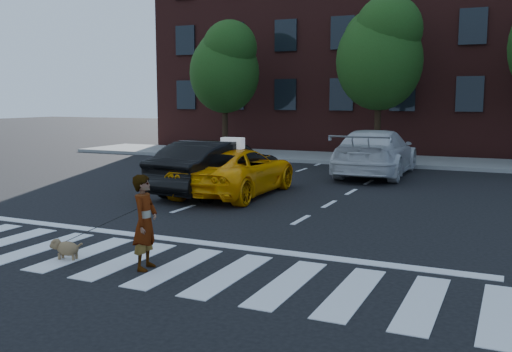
# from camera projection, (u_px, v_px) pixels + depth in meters

# --- Properties ---
(ground) EXTENTS (120.00, 120.00, 0.00)m
(ground) POSITION_uv_depth(u_px,v_px,m) (127.00, 260.00, 9.92)
(ground) COLOR black
(ground) RESTS_ON ground
(crosswalk) EXTENTS (13.00, 2.40, 0.01)m
(crosswalk) POSITION_uv_depth(u_px,v_px,m) (127.00, 260.00, 9.92)
(crosswalk) COLOR silver
(crosswalk) RESTS_ON ground
(stop_line) EXTENTS (12.00, 0.30, 0.01)m
(stop_line) POSITION_uv_depth(u_px,v_px,m) (177.00, 240.00, 11.36)
(stop_line) COLOR silver
(stop_line) RESTS_ON ground
(sidewalk_far) EXTENTS (30.00, 4.00, 0.15)m
(sidewalk_far) POSITION_uv_depth(u_px,v_px,m) (368.00, 159.00, 25.67)
(sidewalk_far) COLOR slate
(sidewalk_far) RESTS_ON ground
(building) EXTENTS (26.00, 10.00, 12.00)m
(building) POSITION_uv_depth(u_px,v_px,m) (403.00, 40.00, 31.63)
(building) COLOR #4A1E1A
(building) RESTS_ON ground
(tree_left) EXTENTS (3.39, 3.38, 6.50)m
(tree_left) POSITION_uv_depth(u_px,v_px,m) (225.00, 64.00, 27.51)
(tree_left) COLOR black
(tree_left) RESTS_ON ground
(tree_mid) EXTENTS (3.69, 3.69, 7.10)m
(tree_mid) POSITION_uv_depth(u_px,v_px,m) (380.00, 50.00, 24.35)
(tree_mid) COLOR black
(tree_mid) RESTS_ON ground
(taxi) EXTENTS (2.38, 4.96, 1.36)m
(taxi) POSITION_uv_depth(u_px,v_px,m) (236.00, 171.00, 16.71)
(taxi) COLOR #FEA105
(taxi) RESTS_ON ground
(black_sedan) EXTENTS (2.22, 4.96, 1.58)m
(black_sedan) POSITION_uv_depth(u_px,v_px,m) (216.00, 167.00, 16.87)
(black_sedan) COLOR black
(black_sedan) RESTS_ON ground
(white_suv) EXTENTS (2.53, 5.87, 1.68)m
(white_suv) POSITION_uv_depth(u_px,v_px,m) (376.00, 152.00, 20.81)
(white_suv) COLOR silver
(white_suv) RESTS_ON ground
(woman) EXTENTS (0.48, 0.64, 1.58)m
(woman) POSITION_uv_depth(u_px,v_px,m) (145.00, 222.00, 9.34)
(woman) COLOR #999999
(woman) RESTS_ON ground
(dog) EXTENTS (0.63, 0.33, 0.36)m
(dog) POSITION_uv_depth(u_px,v_px,m) (65.00, 248.00, 9.96)
(dog) COLOR olive
(dog) RESTS_ON ground
(taxi_sign) EXTENTS (0.66, 0.30, 0.32)m
(taxi_sign) POSITION_uv_depth(u_px,v_px,m) (233.00, 143.00, 16.41)
(taxi_sign) COLOR white
(taxi_sign) RESTS_ON taxi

